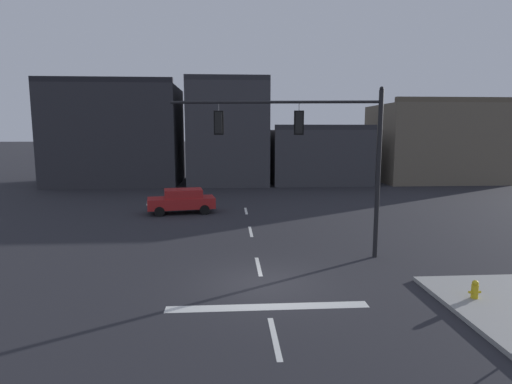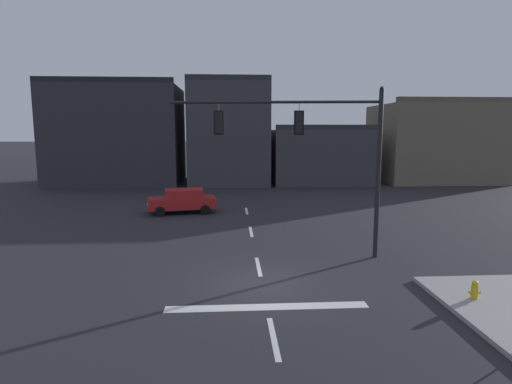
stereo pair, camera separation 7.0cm
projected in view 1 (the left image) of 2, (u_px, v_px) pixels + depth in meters
ground_plane at (262, 284)px, 15.24m from camera, size 400.00×400.00×0.00m
stop_bar_paint at (268, 307)px, 13.26m from camera, size 6.40×0.50×0.01m
lane_centreline at (258, 266)px, 17.21m from camera, size 0.16×26.40×0.01m
signal_mast_near_side at (318, 143)px, 17.92m from camera, size 8.91×1.13×7.31m
car_lot_nearside at (182, 200)px, 28.23m from camera, size 4.64×2.51×1.61m
fire_hydrant at (475, 293)px, 13.56m from camera, size 0.40×0.30×0.75m
building_row at (262, 140)px, 44.74m from camera, size 46.51×9.70×10.64m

